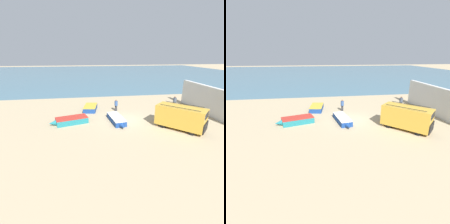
{
  "view_description": "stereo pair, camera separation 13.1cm",
  "coord_description": "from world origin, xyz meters",
  "views": [
    {
      "loc": [
        -4.3,
        -18.72,
        7.48
      ],
      "look_at": [
        -1.4,
        0.27,
        1.0
      ],
      "focal_mm": 28.0,
      "sensor_mm": 36.0,
      "label": 1
    },
    {
      "loc": [
        -4.17,
        -18.74,
        7.48
      ],
      "look_at": [
        -1.4,
        0.27,
        1.0
      ],
      "focal_mm": 28.0,
      "sensor_mm": 36.0,
      "label": 2
    }
  ],
  "objects": [
    {
      "name": "ground_plane",
      "position": [
        0.0,
        0.0,
        0.0
      ],
      "size": [
        200.0,
        200.0,
        0.0
      ],
      "primitive_type": "plane",
      "color": "tan"
    },
    {
      "name": "sea_water",
      "position": [
        0.0,
        52.0,
        0.0
      ],
      "size": [
        120.0,
        80.0,
        0.01
      ],
      "primitive_type": "cube",
      "color": "#477084",
      "rests_on": "ground_plane"
    },
    {
      "name": "harbor_wall",
      "position": [
        11.05,
        1.0,
        1.78
      ],
      "size": [
        0.5,
        10.89,
        3.56
      ],
      "primitive_type": "cube",
      "color": "silver",
      "rests_on": "ground_plane"
    },
    {
      "name": "parked_van",
      "position": [
        5.19,
        -3.18,
        1.29
      ],
      "size": [
        4.72,
        4.83,
        2.49
      ],
      "rotation": [
        0.0,
        0.0,
        5.47
      ],
      "color": "gold",
      "rests_on": "ground_plane"
    },
    {
      "name": "fishing_rowboat_0",
      "position": [
        -3.75,
        4.6,
        0.33
      ],
      "size": [
        2.09,
        3.88,
        0.65
      ],
      "rotation": [
        0.0,
        0.0,
        1.41
      ],
      "color": "navy",
      "rests_on": "ground_plane"
    },
    {
      "name": "fishing_rowboat_1",
      "position": [
        -6.15,
        0.01,
        0.33
      ],
      "size": [
        4.33,
        2.52,
        0.67
      ],
      "rotation": [
        0.0,
        0.0,
        3.42
      ],
      "color": "#1E757F",
      "rests_on": "ground_plane"
    },
    {
      "name": "fishing_rowboat_2",
      "position": [
        -0.97,
        -0.43,
        0.31
      ],
      "size": [
        1.78,
        4.55,
        0.61
      ],
      "rotation": [
        0.0,
        0.0,
        4.85
      ],
      "color": "navy",
      "rests_on": "ground_plane"
    },
    {
      "name": "fisherman_0",
      "position": [
        8.13,
        3.65,
        1.04
      ],
      "size": [
        0.46,
        0.46,
        1.74
      ],
      "rotation": [
        0.0,
        0.0,
        4.22
      ],
      "color": "#5B564C",
      "rests_on": "ground_plane"
    },
    {
      "name": "fisherman_1",
      "position": [
        -0.34,
        3.56,
        0.96
      ],
      "size": [
        0.42,
        0.42,
        1.61
      ],
      "rotation": [
        0.0,
        0.0,
        4.17
      ],
      "color": "#38383D",
      "rests_on": "ground_plane"
    }
  ]
}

